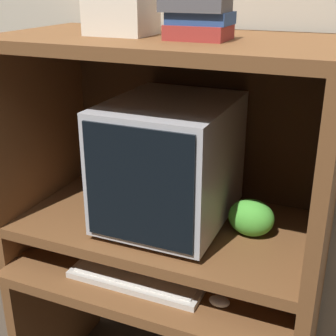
# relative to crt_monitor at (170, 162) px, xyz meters

# --- Properties ---
(wall_back) EXTENTS (6.00, 0.06, 2.60)m
(wall_back) POSITION_rel_crt_monitor_xyz_m (-0.01, 0.34, 0.29)
(wall_back) COLOR #B2A893
(wall_back) RESTS_ON ground_plane
(desk_base) EXTENTS (1.03, 0.61, 0.65)m
(desk_base) POSITION_rel_crt_monitor_xyz_m (-0.01, -0.05, -0.60)
(desk_base) COLOR brown
(desk_base) RESTS_ON ground_plane
(desk_monitor_shelf) EXTENTS (1.03, 0.55, 0.14)m
(desk_monitor_shelf) POSITION_rel_crt_monitor_xyz_m (-0.01, 0.00, -0.24)
(desk_monitor_shelf) COLOR brown
(desk_monitor_shelf) RESTS_ON desk_base
(hutch_upper) EXTENTS (1.03, 0.55, 0.60)m
(hutch_upper) POSITION_rel_crt_monitor_xyz_m (-0.01, 0.04, 0.19)
(hutch_upper) COLOR brown
(hutch_upper) RESTS_ON desk_monitor_shelf
(crt_monitor) EXTENTS (0.37, 0.47, 0.41)m
(crt_monitor) POSITION_rel_crt_monitor_xyz_m (0.00, 0.00, 0.00)
(crt_monitor) COLOR #B2B2B7
(crt_monitor) RESTS_ON desk_monitor_shelf
(keyboard) EXTENTS (0.44, 0.16, 0.03)m
(keyboard) POSITION_rel_crt_monitor_xyz_m (-0.04, -0.17, -0.34)
(keyboard) COLOR beige
(keyboard) RESTS_ON desk_base
(mouse) EXTENTS (0.06, 0.04, 0.03)m
(mouse) POSITION_rel_crt_monitor_xyz_m (0.24, -0.19, -0.34)
(mouse) COLOR #B7B7B7
(mouse) RESTS_ON desk_base
(snack_bag) EXTENTS (0.15, 0.11, 0.12)m
(snack_bag) POSITION_rel_crt_monitor_xyz_m (0.27, 0.01, -0.15)
(snack_bag) COLOR green
(snack_bag) RESTS_ON desk_monitor_shelf
(book_stack) EXTENTS (0.18, 0.13, 0.12)m
(book_stack) POSITION_rel_crt_monitor_xyz_m (0.10, -0.05, 0.45)
(book_stack) COLOR maroon
(book_stack) RESTS_ON hutch_upper
(storage_box) EXTENTS (0.18, 0.16, 0.13)m
(storage_box) POSITION_rel_crt_monitor_xyz_m (-0.15, -0.02, 0.45)
(storage_box) COLOR beige
(storage_box) RESTS_ON hutch_upper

